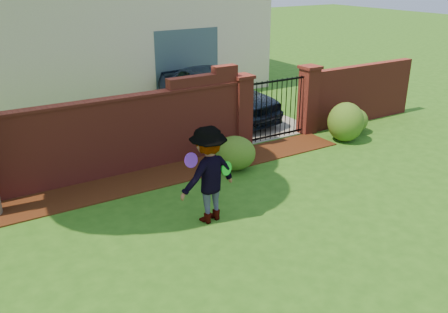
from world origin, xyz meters
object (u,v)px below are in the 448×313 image
man (210,175)px  frisbee_green (226,168)px  frisbee_purple (191,160)px  car (223,94)px

man → frisbee_green: 0.34m
man → frisbee_purple: man is taller
frisbee_green → man: bearing=172.1°
man → frisbee_purple: 0.60m
frisbee_purple → frisbee_green: size_ratio=1.00×
man → frisbee_purple: size_ratio=6.94×
car → frisbee_green: bearing=-127.0°
frisbee_purple → car: bearing=53.8°
car → frisbee_green: 6.18m
man → frisbee_purple: bearing=5.6°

